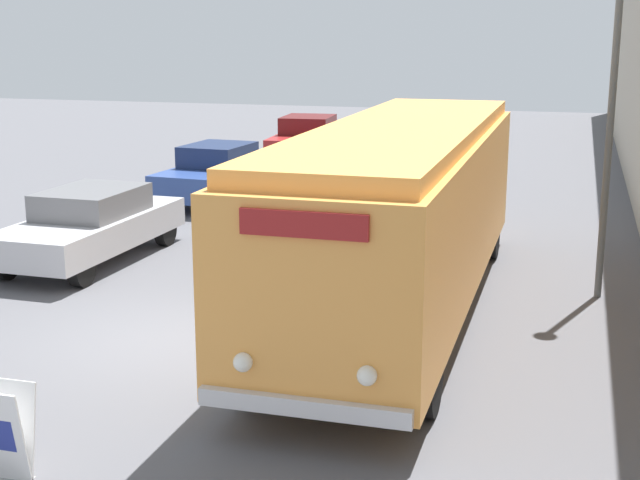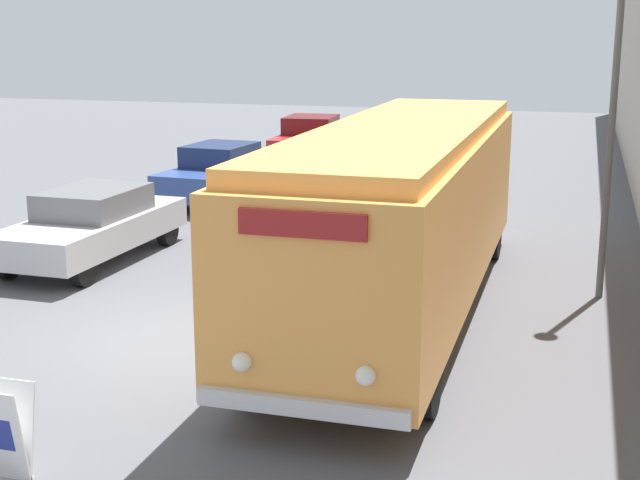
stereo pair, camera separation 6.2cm
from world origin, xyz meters
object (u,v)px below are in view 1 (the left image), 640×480
Objects in this scene: parked_car_far at (308,139)px; parked_car_mid at (217,173)px; sign_board at (0,434)px; streetlamp at (616,53)px; parked_car_near at (91,224)px; vintage_bus at (402,208)px.

parked_car_mid is at bearing -95.72° from parked_car_far.
parked_car_mid is 0.96× the size of parked_car_far.
parked_car_far reaches higher than parked_car_mid.
streetlamp reaches higher than sign_board.
streetlamp is 1.35× the size of parked_car_near.
parked_car_far is (-6.34, 15.60, -0.93)m from vintage_bus.
parked_car_far is at bearing 92.63° from parked_car_mid.
parked_car_far is (-9.51, 13.85, -3.35)m from streetlamp.
sign_board is at bearing -64.53° from parked_car_near.
sign_board is 11.00m from streetlamp.
parked_car_far is (0.23, 14.11, 0.06)m from parked_car_near.
streetlamp reaches higher than vintage_bus.
vintage_bus is at bearing -46.41° from parked_car_mid.
parked_car_mid is at bearing 104.09° from sign_board.
parked_car_near is at bearing 167.26° from vintage_bus.
sign_board is at bearing -85.28° from parked_car_far.
streetlamp is 17.13m from parked_car_far.
streetlamp reaches higher than parked_car_far.
sign_board is 0.22× the size of parked_car_near.
streetlamp is 12.03m from parked_car_mid.
parked_car_mid is at bearing 91.00° from parked_car_near.
parked_car_near is (-6.56, 1.48, -0.99)m from vintage_bus.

